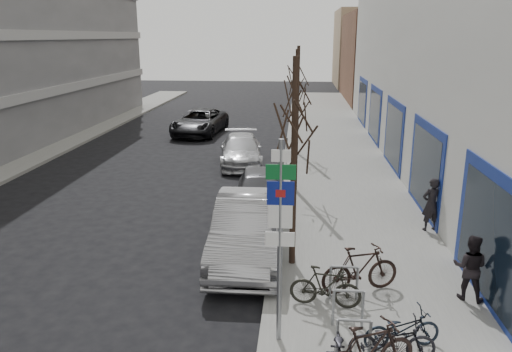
% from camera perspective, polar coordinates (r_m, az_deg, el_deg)
% --- Properties ---
extents(ground, '(120.00, 120.00, 0.00)m').
position_cam_1_polar(ground, '(10.87, -10.82, -17.84)').
color(ground, black).
rests_on(ground, ground).
extents(sidewalk_east, '(5.00, 70.00, 0.15)m').
position_cam_1_polar(sidewalk_east, '(19.66, 10.00, -1.93)').
color(sidewalk_east, slate).
rests_on(sidewalk_east, ground).
extents(brick_building_far, '(12.00, 14.00, 8.00)m').
position_cam_1_polar(brick_building_far, '(49.79, 17.36, 12.79)').
color(brick_building_far, brown).
rests_on(brick_building_far, ground).
extents(tan_building_far, '(13.00, 12.00, 9.00)m').
position_cam_1_polar(tan_building_far, '(64.60, 15.06, 13.92)').
color(tan_building_far, '#937A5B').
rests_on(tan_building_far, ground).
extents(highway_sign_pole, '(0.55, 0.10, 4.20)m').
position_cam_1_polar(highway_sign_pole, '(9.35, 2.77, -6.29)').
color(highway_sign_pole, gray).
rests_on(highway_sign_pole, ground).
extents(bike_rack, '(0.66, 2.26, 0.83)m').
position_cam_1_polar(bike_rack, '(10.74, 10.50, -14.14)').
color(bike_rack, gray).
rests_on(bike_rack, sidewalk_east).
extents(tree_near, '(1.80, 1.80, 5.50)m').
position_cam_1_polar(tree_near, '(12.31, 4.48, 7.02)').
color(tree_near, black).
rests_on(tree_near, ground).
extents(tree_mid, '(1.80, 1.80, 5.50)m').
position_cam_1_polar(tree_mid, '(18.77, 4.72, 10.01)').
color(tree_mid, black).
rests_on(tree_mid, ground).
extents(tree_far, '(1.80, 1.80, 5.50)m').
position_cam_1_polar(tree_far, '(25.24, 4.83, 11.46)').
color(tree_far, black).
rests_on(tree_far, ground).
extents(meter_front, '(0.10, 0.08, 1.27)m').
position_cam_1_polar(meter_front, '(12.73, 2.10, -7.62)').
color(meter_front, gray).
rests_on(meter_front, sidewalk_east).
extents(meter_mid, '(0.10, 0.08, 1.27)m').
position_cam_1_polar(meter_mid, '(17.91, 3.01, -0.65)').
color(meter_mid, gray).
rests_on(meter_mid, sidewalk_east).
extents(meter_back, '(0.10, 0.08, 1.27)m').
position_cam_1_polar(meter_back, '(23.23, 3.51, 3.17)').
color(meter_back, gray).
rests_on(meter_back, sidewalk_east).
extents(bike_near_right, '(1.94, 1.30, 1.14)m').
position_cam_1_polar(bike_near_right, '(9.30, 12.76, -19.00)').
color(bike_near_right, black).
rests_on(bike_near_right, sidewalk_east).
extents(bike_mid_curb, '(1.60, 0.82, 0.93)m').
position_cam_1_polar(bike_mid_curb, '(10.33, 16.36, -16.10)').
color(bike_mid_curb, black).
rests_on(bike_mid_curb, sidewalk_east).
extents(bike_mid_inner, '(1.65, 0.68, 0.97)m').
position_cam_1_polar(bike_mid_inner, '(11.36, 7.95, -12.38)').
color(bike_mid_inner, black).
rests_on(bike_mid_inner, sidewalk_east).
extents(bike_far_curb, '(1.63, 0.57, 0.98)m').
position_cam_1_polar(bike_far_curb, '(9.92, 15.32, -17.34)').
color(bike_far_curb, black).
rests_on(bike_far_curb, sidewalk_east).
extents(bike_far_inner, '(2.01, 1.17, 1.17)m').
position_cam_1_polar(bike_far_inner, '(12.05, 11.82, -10.31)').
color(bike_far_inner, black).
rests_on(bike_far_inner, sidewalk_east).
extents(parked_car_front, '(1.90, 5.26, 1.72)m').
position_cam_1_polar(parked_car_front, '(13.77, -0.81, -6.00)').
color(parked_car_front, '#9C9CA1').
rests_on(parked_car_front, ground).
extents(parked_car_mid, '(1.95, 4.41, 1.47)m').
position_cam_1_polar(parked_car_mid, '(17.49, 0.48, -1.64)').
color(parked_car_mid, '#4D4D52').
rests_on(parked_car_mid, ground).
extents(parked_car_back, '(2.50, 4.97, 1.38)m').
position_cam_1_polar(parked_car_back, '(23.85, -1.70, 2.97)').
color(parked_car_back, '#B5B6BB').
rests_on(parked_car_back, ground).
extents(lane_car, '(3.12, 5.81, 1.55)m').
position_cam_1_polar(lane_car, '(31.50, -6.44, 6.16)').
color(lane_car, black).
rests_on(lane_car, ground).
extents(pedestrian_near, '(0.70, 0.55, 1.68)m').
position_cam_1_polar(pedestrian_near, '(16.19, 19.40, -3.08)').
color(pedestrian_near, black).
rests_on(pedestrian_near, sidewalk_east).
extents(pedestrian_far, '(0.68, 0.57, 1.56)m').
position_cam_1_polar(pedestrian_far, '(12.41, 23.27, -9.53)').
color(pedestrian_far, black).
rests_on(pedestrian_far, sidewalk_east).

